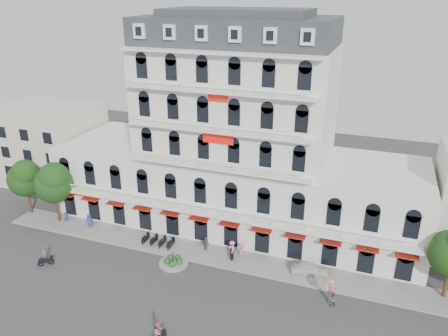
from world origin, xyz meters
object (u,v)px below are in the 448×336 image
rider_southwest (159,333)px  balloon_vendor (331,293)px  rider_west (45,257)px  parked_car (310,269)px  rider_center (232,249)px

rider_southwest → balloon_vendor: (12.81, 10.02, 0.17)m
rider_west → parked_car: bearing=-21.7°
rider_center → balloon_vendor: balloon_vendor is taller
balloon_vendor → parked_car: bearing=122.8°
parked_car → rider_west: (-27.06, -8.21, 0.39)m
parked_car → rider_southwest: (-10.17, -14.11, 0.48)m
rider_west → rider_center: size_ratio=1.03×
rider_southwest → balloon_vendor: bearing=-36.4°
rider_center → rider_southwest: bearing=-25.1°
rider_center → balloon_vendor: bearing=51.5°
parked_car → rider_southwest: rider_southwest is taller
parked_car → rider_southwest: bearing=134.6°
parked_car → rider_west: size_ratio=1.70×
parked_car → balloon_vendor: size_ratio=1.59×
parked_car → balloon_vendor: 4.91m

